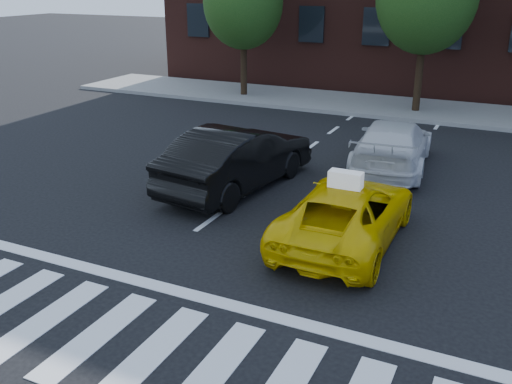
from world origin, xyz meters
TOP-DOWN VIEW (x-y plane):
  - ground at (0.00, 0.00)m, footprint 120.00×120.00m
  - crosswalk at (0.00, 0.00)m, footprint 13.00×2.40m
  - stop_line at (0.00, 1.60)m, footprint 12.00×0.30m
  - sidewalk_far at (0.00, 17.50)m, footprint 30.00×4.00m
  - taxi at (1.40, 4.77)m, footprint 2.06×4.44m
  - black_sedan at (-2.00, 6.61)m, footprint 2.29×5.02m
  - white_suv at (1.18, 9.84)m, footprint 2.37×4.88m
  - taxi_sign at (1.40, 4.57)m, footprint 0.65×0.28m

SIDE VIEW (x-z plane):
  - ground at x=0.00m, z-range 0.00..0.00m
  - crosswalk at x=0.00m, z-range 0.00..0.01m
  - stop_line at x=0.00m, z-range 0.00..0.01m
  - sidewalk_far at x=0.00m, z-range 0.00..0.15m
  - taxi at x=1.40m, z-range 0.00..1.23m
  - white_suv at x=1.18m, z-range 0.00..1.37m
  - black_sedan at x=-2.00m, z-range 0.00..1.59m
  - taxi_sign at x=1.40m, z-range 1.23..1.55m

